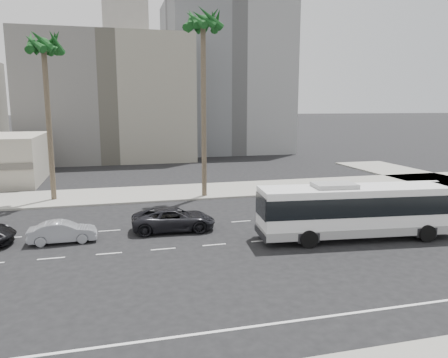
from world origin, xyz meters
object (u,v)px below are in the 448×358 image
object	(u,v)px
car_a	(174,219)
palm_mid	(44,48)
car_b	(63,232)
city_bus	(358,209)
palm_near	(203,26)

from	to	relation	value
car_a	palm_mid	bearing A→B (deg)	40.76
car_b	palm_mid	world-z (taller)	palm_mid
car_b	palm_mid	xyz separation A→B (m)	(-2.00, 12.13, 12.03)
city_bus	palm_mid	size ratio (longest dim) A/B	0.88
car_a	car_b	world-z (taller)	car_a
palm_near	car_a	bearing A→B (deg)	-113.07
palm_near	palm_mid	distance (m)	13.12
city_bus	car_a	world-z (taller)	city_bus
car_a	car_b	xyz separation A→B (m)	(-6.78, -0.80, -0.11)
city_bus	car_b	size ratio (longest dim) A/B	3.16
car_a	palm_near	size ratio (longest dim) A/B	0.33
car_b	car_a	bearing A→B (deg)	-84.51
palm_near	palm_mid	world-z (taller)	palm_near
car_b	palm_mid	size ratio (longest dim) A/B	0.28
car_a	palm_mid	world-z (taller)	palm_mid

